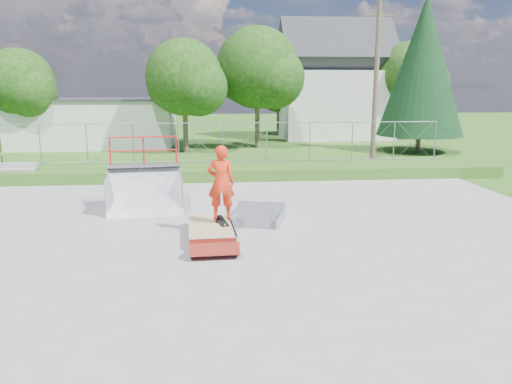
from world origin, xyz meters
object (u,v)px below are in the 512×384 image
quarter_pipe (144,176)px  flat_bank_ramp (257,216)px  grind_box (211,231)px  skater (221,185)px

quarter_pipe → flat_bank_ramp: bearing=-33.2°
grind_box → skater: size_ratio=1.23×
skater → quarter_pipe: bearing=-47.4°
quarter_pipe → flat_bank_ramp: size_ratio=1.50×
grind_box → skater: skater is taller
flat_bank_ramp → quarter_pipe: bearing=169.9°
grind_box → quarter_pipe: (-2.04, 2.99, 0.97)m
flat_bank_ramp → skater: skater is taller
grind_box → quarter_pipe: bearing=121.6°
quarter_pipe → skater: (2.33, -2.85, 0.23)m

